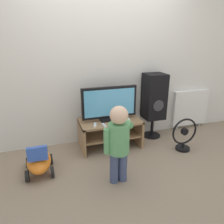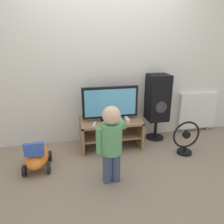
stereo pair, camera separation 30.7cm
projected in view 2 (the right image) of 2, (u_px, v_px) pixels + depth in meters
The scene contains 12 objects.
ground_plane at pixel (114, 154), 3.20m from camera, with size 16.00×16.00×0.00m, color gray.
wall_back at pixel (106, 59), 3.30m from camera, with size 10.00×0.06×2.60m.
tv_stand at pixel (111, 129), 3.34m from camera, with size 0.92×0.50×0.43m.
television at pixel (110, 104), 3.22m from camera, with size 0.83×0.20×0.51m.
game_console at pixel (127, 120), 3.22m from camera, with size 0.05×0.16×0.06m.
remote_primary at pixel (94, 124), 3.10m from camera, with size 0.07×0.13×0.03m.
remote_secondary at pixel (103, 125), 3.08m from camera, with size 0.04×0.13×0.03m.
child at pixel (111, 139), 2.43m from camera, with size 0.36×0.52×0.94m.
speaker_tower at pixel (158, 99), 3.47m from camera, with size 0.33×0.32×1.07m.
floor_fan at pixel (186, 139), 3.14m from camera, with size 0.41×0.21×0.50m.
ride_on_toy at pixel (37, 157), 2.81m from camera, with size 0.33×0.56×0.43m.
radiator at pixel (197, 110), 3.86m from camera, with size 0.70×0.08×0.71m.
Camera 2 is at (-0.62, -2.75, 1.64)m, focal length 35.00 mm.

